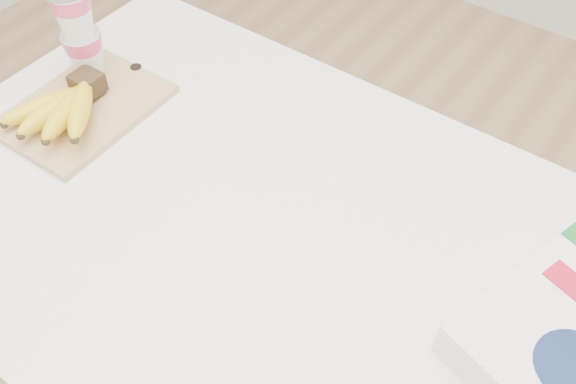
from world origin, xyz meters
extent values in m
cube|color=white|center=(0.00, 0.00, 0.41)|extent=(1.10, 0.73, 0.82)
cube|color=tan|center=(-0.37, 0.02, 0.83)|extent=(0.20, 0.27, 0.01)
cube|color=#382816|center=(-0.38, 0.05, 0.86)|extent=(0.05, 0.04, 0.03)
ellipsoid|color=yellow|center=(-0.40, -0.03, 0.85)|extent=(0.07, 0.16, 0.05)
sphere|color=#382816|center=(-0.42, -0.09, 0.85)|extent=(0.01, 0.01, 0.01)
ellipsoid|color=yellow|center=(-0.38, -0.03, 0.86)|extent=(0.04, 0.16, 0.05)
sphere|color=#382816|center=(-0.37, -0.10, 0.86)|extent=(0.01, 0.01, 0.01)
ellipsoid|color=yellow|center=(-0.35, -0.02, 0.86)|extent=(0.09, 0.15, 0.05)
sphere|color=#382816|center=(-0.33, -0.09, 0.86)|extent=(0.01, 0.01, 0.01)
ellipsoid|color=yellow|center=(-0.33, -0.01, 0.87)|extent=(0.13, 0.14, 0.05)
sphere|color=#382816|center=(-0.29, -0.06, 0.87)|extent=(0.01, 0.01, 0.01)
cube|color=white|center=(0.43, 0.07, 0.85)|extent=(0.26, 0.32, 0.06)
cylinder|color=#132048|center=(0.45, 0.01, 0.88)|extent=(0.12, 0.12, 0.00)
camera|label=1|loc=(0.38, -0.44, 1.55)|focal=40.00mm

